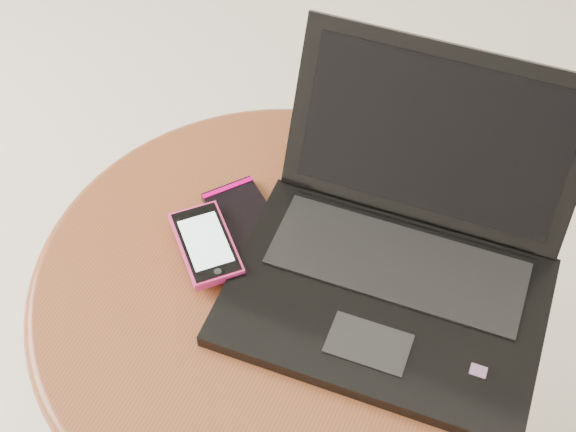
% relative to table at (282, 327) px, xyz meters
% --- Properties ---
extents(table, '(0.56, 0.56, 0.45)m').
position_rel_table_xyz_m(table, '(0.00, 0.00, 0.00)').
color(table, '#572813').
rests_on(table, ground).
extents(laptop, '(0.35, 0.34, 0.20)m').
position_rel_table_xyz_m(laptop, '(0.11, 0.06, 0.13)').
color(laptop, black).
rests_on(laptop, table).
extents(phone_black, '(0.14, 0.13, 0.01)m').
position_rel_table_xyz_m(phone_black, '(-0.07, 0.06, 0.10)').
color(phone_black, black).
rests_on(phone_black, table).
extents(phone_pink, '(0.12, 0.12, 0.01)m').
position_rel_table_xyz_m(phone_pink, '(-0.09, 0.00, 0.11)').
color(phone_pink, '#D2286F').
rests_on(phone_pink, phone_black).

